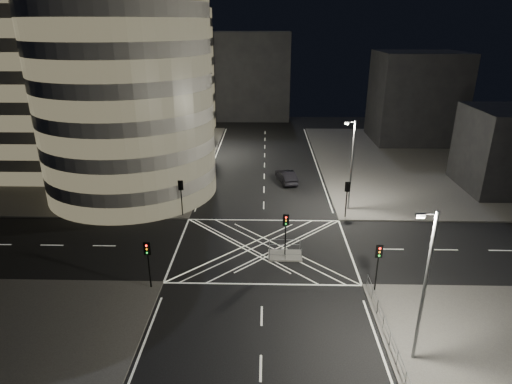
{
  "coord_description": "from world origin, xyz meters",
  "views": [
    {
      "loc": [
        0.2,
        -35.26,
        19.62
      ],
      "look_at": [
        -0.81,
        6.59,
        3.0
      ],
      "focal_mm": 30.0,
      "sensor_mm": 36.0,
      "label": 1
    }
  ],
  "objects_px": {
    "traffic_signal_nr": "(378,259)",
    "street_lamp_right_far": "(351,163)",
    "central_island": "(285,255)",
    "street_lamp_left_far": "(204,120)",
    "street_lamp_right_near": "(424,284)",
    "traffic_signal_fl": "(181,191)",
    "traffic_signal_fr": "(347,193)",
    "traffic_signal_nl": "(148,256)",
    "sedan": "(286,177)",
    "street_lamp_left_near": "(183,154)",
    "traffic_signal_island": "(286,227)"
  },
  "relations": [
    {
      "from": "central_island",
      "to": "traffic_signal_fl",
      "type": "distance_m",
      "value": 13.91
    },
    {
      "from": "central_island",
      "to": "traffic_signal_fr",
      "type": "bearing_deg",
      "value": 50.67
    },
    {
      "from": "traffic_signal_fl",
      "to": "street_lamp_left_near",
      "type": "bearing_deg",
      "value": 96.97
    },
    {
      "from": "traffic_signal_nr",
      "to": "street_lamp_right_far",
      "type": "distance_m",
      "value": 16.03
    },
    {
      "from": "traffic_signal_fl",
      "to": "street_lamp_left_far",
      "type": "height_order",
      "value": "street_lamp_left_far"
    },
    {
      "from": "traffic_signal_fr",
      "to": "street_lamp_left_far",
      "type": "height_order",
      "value": "street_lamp_left_far"
    },
    {
      "from": "street_lamp_left_near",
      "to": "street_lamp_right_near",
      "type": "xyz_separation_m",
      "value": [
        18.87,
        -26.0,
        0.0
      ]
    },
    {
      "from": "traffic_signal_nr",
      "to": "traffic_signal_island",
      "type": "bearing_deg",
      "value": 142.07
    },
    {
      "from": "traffic_signal_fr",
      "to": "traffic_signal_island",
      "type": "distance_m",
      "value": 10.73
    },
    {
      "from": "street_lamp_right_far",
      "to": "street_lamp_left_far",
      "type": "bearing_deg",
      "value": 131.94
    },
    {
      "from": "street_lamp_left_near",
      "to": "traffic_signal_fl",
      "type": "bearing_deg",
      "value": -83.03
    },
    {
      "from": "central_island",
      "to": "street_lamp_right_far",
      "type": "bearing_deg",
      "value": 54.7
    },
    {
      "from": "traffic_signal_island",
      "to": "street_lamp_left_far",
      "type": "xyz_separation_m",
      "value": [
        -11.44,
        31.5,
        2.63
      ]
    },
    {
      "from": "street_lamp_left_near",
      "to": "traffic_signal_nr",
      "type": "bearing_deg",
      "value": -45.87
    },
    {
      "from": "traffic_signal_fr",
      "to": "sedan",
      "type": "height_order",
      "value": "traffic_signal_fr"
    },
    {
      "from": "traffic_signal_nl",
      "to": "traffic_signal_nr",
      "type": "distance_m",
      "value": 17.6
    },
    {
      "from": "central_island",
      "to": "street_lamp_left_near",
      "type": "xyz_separation_m",
      "value": [
        -11.44,
        13.5,
        5.47
      ]
    },
    {
      "from": "traffic_signal_fl",
      "to": "traffic_signal_nr",
      "type": "height_order",
      "value": "same"
    },
    {
      "from": "traffic_signal_fl",
      "to": "traffic_signal_island",
      "type": "bearing_deg",
      "value": -37.54
    },
    {
      "from": "traffic_signal_nl",
      "to": "traffic_signal_fr",
      "type": "distance_m",
      "value": 22.24
    },
    {
      "from": "traffic_signal_fl",
      "to": "traffic_signal_fr",
      "type": "distance_m",
      "value": 17.6
    },
    {
      "from": "traffic_signal_fl",
      "to": "traffic_signal_fr",
      "type": "height_order",
      "value": "same"
    },
    {
      "from": "street_lamp_right_far",
      "to": "traffic_signal_fr",
      "type": "bearing_deg",
      "value": -106.11
    },
    {
      "from": "traffic_signal_fl",
      "to": "traffic_signal_nr",
      "type": "relative_size",
      "value": 1.0
    },
    {
      "from": "central_island",
      "to": "street_lamp_right_near",
      "type": "bearing_deg",
      "value": -59.25
    },
    {
      "from": "traffic_signal_fr",
      "to": "traffic_signal_nr",
      "type": "height_order",
      "value": "same"
    },
    {
      "from": "traffic_signal_fl",
      "to": "street_lamp_left_far",
      "type": "bearing_deg",
      "value": 91.57
    },
    {
      "from": "central_island",
      "to": "street_lamp_right_near",
      "type": "relative_size",
      "value": 0.3
    },
    {
      "from": "sedan",
      "to": "traffic_signal_island",
      "type": "bearing_deg",
      "value": 73.56
    },
    {
      "from": "traffic_signal_nr",
      "to": "traffic_signal_fl",
      "type": "bearing_deg",
      "value": 142.31
    },
    {
      "from": "traffic_signal_nr",
      "to": "street_lamp_right_far",
      "type": "height_order",
      "value": "street_lamp_right_far"
    },
    {
      "from": "traffic_signal_nr",
      "to": "street_lamp_left_near",
      "type": "distance_m",
      "value": 26.32
    },
    {
      "from": "central_island",
      "to": "traffic_signal_nr",
      "type": "xyz_separation_m",
      "value": [
        6.8,
        -5.3,
        2.84
      ]
    },
    {
      "from": "street_lamp_left_far",
      "to": "street_lamp_right_far",
      "type": "relative_size",
      "value": 1.0
    },
    {
      "from": "traffic_signal_fr",
      "to": "street_lamp_right_near",
      "type": "relative_size",
      "value": 0.4
    },
    {
      "from": "traffic_signal_nr",
      "to": "sedan",
      "type": "distance_m",
      "value": 25.22
    },
    {
      "from": "street_lamp_right_far",
      "to": "street_lamp_right_near",
      "type": "bearing_deg",
      "value": -90.0
    },
    {
      "from": "street_lamp_left_near",
      "to": "traffic_signal_fr",
      "type": "bearing_deg",
      "value": -15.92
    },
    {
      "from": "street_lamp_right_far",
      "to": "street_lamp_right_near",
      "type": "xyz_separation_m",
      "value": [
        0.0,
        -23.0,
        0.0
      ]
    },
    {
      "from": "sedan",
      "to": "traffic_signal_nl",
      "type": "bearing_deg",
      "value": 50.68
    },
    {
      "from": "traffic_signal_fr",
      "to": "street_lamp_right_far",
      "type": "height_order",
      "value": "street_lamp_right_far"
    },
    {
      "from": "central_island",
      "to": "traffic_signal_nr",
      "type": "height_order",
      "value": "traffic_signal_nr"
    },
    {
      "from": "traffic_signal_fr",
      "to": "street_lamp_left_far",
      "type": "distance_m",
      "value": 29.63
    },
    {
      "from": "traffic_signal_island",
      "to": "traffic_signal_nl",
      "type": "bearing_deg",
      "value": -153.86
    },
    {
      "from": "street_lamp_left_far",
      "to": "street_lamp_right_near",
      "type": "bearing_deg",
      "value": -66.79
    },
    {
      "from": "street_lamp_left_near",
      "to": "street_lamp_right_near",
      "type": "relative_size",
      "value": 1.0
    },
    {
      "from": "traffic_signal_fr",
      "to": "street_lamp_right_near",
      "type": "height_order",
      "value": "street_lamp_right_near"
    },
    {
      "from": "traffic_signal_fl",
      "to": "sedan",
      "type": "xyz_separation_m",
      "value": [
        11.72,
        10.83,
        -2.08
      ]
    },
    {
      "from": "traffic_signal_fl",
      "to": "street_lamp_left_far",
      "type": "distance_m",
      "value": 23.36
    },
    {
      "from": "traffic_signal_nr",
      "to": "street_lamp_right_far",
      "type": "xyz_separation_m",
      "value": [
        0.64,
        15.8,
        2.63
      ]
    }
  ]
}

